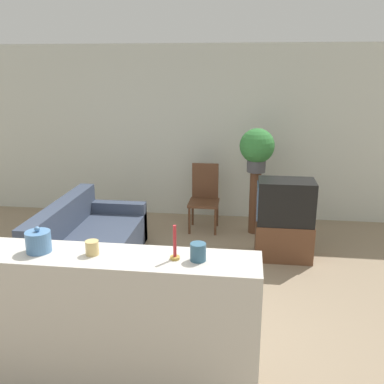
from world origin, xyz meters
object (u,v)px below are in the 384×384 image
Objects in this scene: potted_plant at (257,148)px; television at (285,202)px; couch at (88,245)px; wooden_chair at (204,195)px; decorative_bowl at (38,241)px.

television is at bearing -66.66° from potted_plant.
wooden_chair reaches higher than couch.
potted_plant is at bearing -7.06° from wooden_chair.
potted_plant is (2.02, 1.37, 1.00)m from couch.
potted_plant reaches higher than television.
couch is 2.48m from television.
wooden_chair is (1.28, 1.46, 0.25)m from couch.
couch is at bearing 101.69° from decorative_bowl.
television is at bearing -39.83° from wooden_chair.
couch is at bearing -145.91° from potted_plant.
wooden_chair is at bearing 75.29° from decorative_bowl.
television is at bearing 50.91° from decorative_bowl.
wooden_chair is (-1.10, 0.92, -0.23)m from television.
decorative_bowl is at bearing -116.47° from potted_plant.
television reaches higher than wooden_chair.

